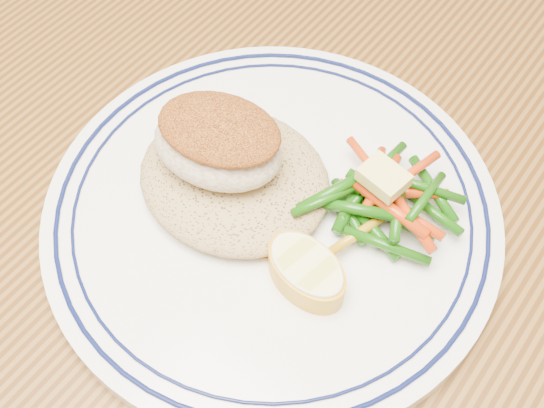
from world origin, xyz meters
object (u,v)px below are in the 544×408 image
Objects in this scene: rice_pilaf at (234,176)px; fish_fillet at (218,142)px; dining_table at (253,248)px; vegetable_pile at (382,202)px; plate at (272,213)px; lemon_wedge at (306,271)px.

rice_pilaf is 1.36× the size of fish_fillet.
vegetable_pile reaches higher than dining_table.
rice_pilaf is 0.03m from fish_fillet.
plate is 0.04m from rice_pilaf.
fish_fillet is at bearing 162.63° from lemon_wedge.
plate is at bearing 2.20° from rice_pilaf.
vegetable_pile is at bearing 24.32° from rice_pilaf.
lemon_wedge is at bearing -31.72° from plate.
rice_pilaf is at bearing 159.93° from lemon_wedge.
lemon_wedge is (0.08, -0.03, -0.00)m from rice_pilaf.
rice_pilaf is at bearing -177.80° from plate.
plate is at bearing -146.38° from vegetable_pile.
fish_fillet reaches higher than dining_table.
rice_pilaf is at bearing 3.83° from fish_fillet.
fish_fillet is at bearing -176.17° from rice_pilaf.
lemon_wedge is at bearing -17.37° from fish_fillet.
dining_table is 0.13m from rice_pilaf.
lemon_wedge is (0.05, -0.03, 0.02)m from plate.
dining_table is at bearing -166.82° from vegetable_pile.
rice_pilaf is 1.30× the size of vegetable_pile.
vegetable_pile reaches higher than rice_pilaf.
rice_pilaf is (-0.03, -0.00, 0.02)m from plate.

